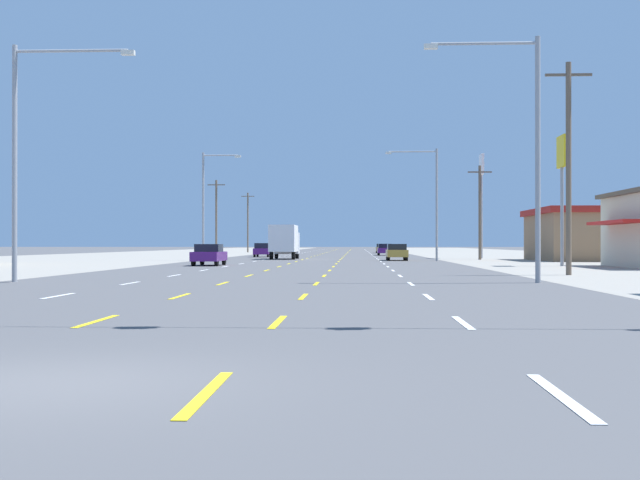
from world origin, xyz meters
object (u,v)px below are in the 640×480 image
streetlight_right_row_0 (525,139)px  sedan_far_right_near (397,252)px  hatchback_far_left_midfar (263,250)px  streetlight_left_row_1 (207,199)px  box_truck_inner_left_mid (284,240)px  sedan_far_right_farther (382,248)px  sedan_far_left_nearest (209,254)px  sedan_far_right_far (385,249)px  pole_sign_right_row_1 (562,167)px  streetlight_left_row_0 (29,142)px  pole_sign_right_row_2 (482,179)px  streetlight_right_row_1 (431,195)px

streetlight_right_row_0 → sedan_far_right_near: bearing=94.0°
hatchback_far_left_midfar → streetlight_left_row_1: size_ratio=0.41×
box_truck_inner_left_mid → sedan_far_right_farther: bearing=78.2°
sedan_far_left_nearest → sedan_far_right_far: size_ratio=1.00×
pole_sign_right_row_1 → streetlight_left_row_0: 35.50m
box_truck_inner_left_mid → pole_sign_right_row_2: pole_sign_right_row_2 is taller
sedan_far_left_nearest → streetlight_left_row_1: size_ratio=0.48×
pole_sign_right_row_1 → box_truck_inner_left_mid: bearing=131.2°
sedan_far_right_farther → streetlight_left_row_1: size_ratio=0.48×
sedan_far_left_nearest → streetlight_right_row_1: 23.35m
hatchback_far_left_midfar → sedan_far_right_farther: (14.41, 39.28, -0.03)m
sedan_far_right_far → pole_sign_right_row_2: 23.17m
pole_sign_right_row_2 → streetlight_left_row_0: size_ratio=1.13×
hatchback_far_left_midfar → streetlight_left_row_1: streetlight_left_row_1 is taller
streetlight_right_row_1 → sedan_far_right_farther: bearing=92.4°
hatchback_far_left_midfar → streetlight_left_row_0: (-2.39, -59.81, 4.71)m
streetlight_left_row_0 → streetlight_left_row_1: (-0.24, 39.87, -0.09)m
pole_sign_right_row_2 → streetlight_right_row_1: size_ratio=1.09×
hatchback_far_left_midfar → sedan_far_right_far: size_ratio=0.87×
streetlight_left_row_1 → box_truck_inner_left_mid: bearing=49.5°
sedan_far_right_far → streetlight_right_row_0: 72.56m
sedan_far_left_nearest → streetlight_left_row_0: size_ratio=0.48×
pole_sign_right_row_2 → streetlight_left_row_1: (-25.68, -12.41, -2.56)m
pole_sign_right_row_2 → streetlight_left_row_0: pole_sign_right_row_2 is taller
streetlight_right_row_0 → streetlight_left_row_1: size_ratio=1.00×
hatchback_far_left_midfar → sedan_far_right_far: bearing=41.9°
sedan_far_right_near → box_truck_inner_left_mid: box_truck_inner_left_mid is taller
sedan_far_right_near → box_truck_inner_left_mid: (-10.45, 5.64, 1.08)m
streetlight_right_row_1 → box_truck_inner_left_mid: bearing=151.5°
sedan_far_right_far → pole_sign_right_row_1: (10.08, -48.70, 5.83)m
sedan_far_right_far → streetlight_left_row_0: 74.33m
streetlight_right_row_0 → streetlight_left_row_1: bearing=116.1°
pole_sign_right_row_1 → streetlight_left_row_0: bearing=-138.2°
hatchback_far_left_midfar → streetlight_right_row_1: (16.88, -19.95, 4.88)m
box_truck_inner_left_mid → pole_sign_right_row_2: 21.10m
sedan_far_right_near → streetlight_right_row_1: 5.91m
streetlight_right_row_1 → pole_sign_right_row_1: bearing=-66.1°
sedan_far_right_near → pole_sign_right_row_1: (10.07, -17.81, 5.83)m
pole_sign_right_row_2 → sedan_far_right_far: bearing=114.3°
sedan_far_right_farther → pole_sign_right_row_2: size_ratio=0.43×
sedan_far_right_farther → streetlight_right_row_1: (2.48, -59.22, 4.90)m
sedan_far_left_nearest → streetlight_right_row_0: 29.52m
sedan_far_right_near → pole_sign_right_row_2: 15.85m
hatchback_far_left_midfar → sedan_far_right_farther: hatchback_far_left_midfar is taller
sedan_far_left_nearest → pole_sign_right_row_2: (22.63, 28.24, 7.21)m
sedan_far_right_farther → sedan_far_right_far: bearing=-90.9°
sedan_far_left_nearest → streetlight_left_row_1: bearing=100.9°
sedan_far_right_far → pole_sign_right_row_1: pole_sign_right_row_1 is taller
sedan_far_right_farther → pole_sign_right_row_2: bearing=-79.5°
sedan_far_right_far → sedan_far_right_farther: bearing=89.1°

